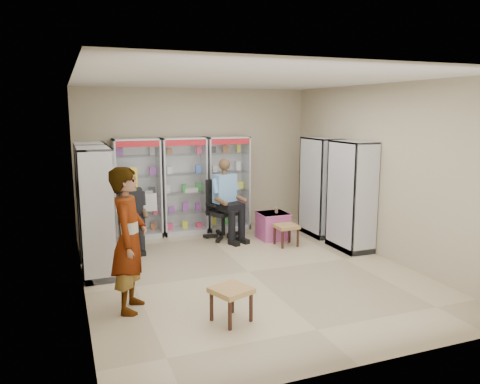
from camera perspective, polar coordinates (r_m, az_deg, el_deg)
name	(u,v)px	position (r m, az deg, el deg)	size (l,w,h in m)	color
floor	(249,272)	(7.59, 1.06, -9.68)	(6.00, 6.00, 0.00)	tan
room_shell	(249,149)	(7.17, 1.11, 5.30)	(5.02, 6.02, 3.01)	tan
cabinet_back_left	(138,189)	(9.58, -12.38, 0.42)	(0.90, 0.50, 2.00)	#A8ACAF
cabinet_back_mid	(184,186)	(9.76, -6.86, 0.75)	(0.90, 0.50, 2.00)	#BABEC2
cabinet_back_right	(227,183)	(10.03, -1.60, 1.07)	(0.90, 0.50, 2.00)	silver
cabinet_right_far	(320,187)	(9.71, 9.77, 0.62)	(0.50, 0.90, 2.00)	#A2A5A9
cabinet_right_near	(351,196)	(8.79, 13.42, -0.47)	(0.50, 0.90, 2.00)	silver
cabinet_left_far	(92,200)	(8.58, -17.57, -0.93)	(0.50, 0.90, 2.00)	silver
cabinet_left_near	(97,213)	(7.50, -17.03, -2.42)	(0.50, 0.90, 2.00)	#A6A8AD
wooden_chair	(131,223)	(8.94, -13.12, -3.76)	(0.42, 0.42, 0.94)	#2F2012
seated_customer	(131,214)	(8.85, -13.12, -2.57)	(0.44, 0.60, 1.34)	black
office_chair	(223,209)	(9.34, -2.07, -2.12)	(0.65, 0.65, 1.19)	black
seated_shopkeeper	(224,202)	(9.27, -1.97, -1.20)	(0.50, 0.69, 1.52)	#70B0DE
pink_trunk	(273,226)	(9.41, 4.02, -4.13)	(0.55, 0.53, 0.53)	#B34782
tea_glass	(276,210)	(9.32, 4.47, -2.23)	(0.07, 0.07, 0.11)	#5E2108
woven_stool_a	(286,235)	(8.98, 5.64, -5.25)	(0.41, 0.41, 0.41)	olive
woven_stool_b	(231,304)	(5.86, -1.08, -13.54)	(0.43, 0.43, 0.43)	olive
standing_man	(129,240)	(6.11, -13.35, -5.70)	(0.68, 0.45, 1.86)	gray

